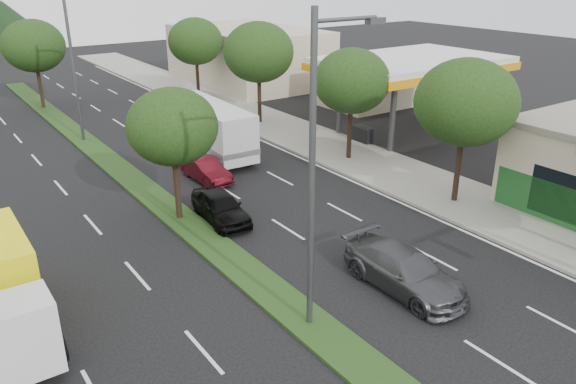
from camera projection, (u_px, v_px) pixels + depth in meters
sidewalk_right at (306, 137)px, 37.96m from camera, size 5.00×90.00×0.15m
median at (109, 160)px, 33.61m from camera, size 1.60×56.00×0.12m
gas_canopy at (411, 66)px, 37.40m from camera, size 12.20×8.20×5.25m
bldg_right_far at (248, 55)px, 55.12m from camera, size 10.00×16.00×5.20m
tree_r_b at (466, 103)px, 25.96m from camera, size 4.80×4.80×6.94m
tree_r_c at (352, 81)px, 32.13m from camera, size 4.40×4.40×6.48m
tree_r_d at (259, 52)px, 39.55m from camera, size 5.00×5.00×7.17m
tree_r_e at (195, 41)px, 47.24m from camera, size 4.60×4.60×6.71m
tree_med_near at (172, 127)px, 24.37m from camera, size 4.00×4.00×6.02m
tree_med_far at (34, 46)px, 43.87m from camera, size 4.80×4.80×6.94m
streetlight_near at (318, 163)px, 16.46m from camera, size 2.60×0.25×10.00m
streetlight_mid at (75, 56)px, 35.42m from camera, size 2.60×0.25×10.00m
car_queue_a at (221, 207)px, 25.64m from camera, size 2.00×4.22×1.39m
car_queue_b at (404, 270)px, 20.27m from camera, size 2.11×5.13×1.49m
car_queue_c at (206, 170)px, 30.42m from camera, size 1.45×3.82×1.24m
car_queue_d at (191, 134)px, 36.61m from camera, size 2.29×4.85×1.34m
motorhome at (209, 128)px, 34.27m from camera, size 2.87×8.35×3.17m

